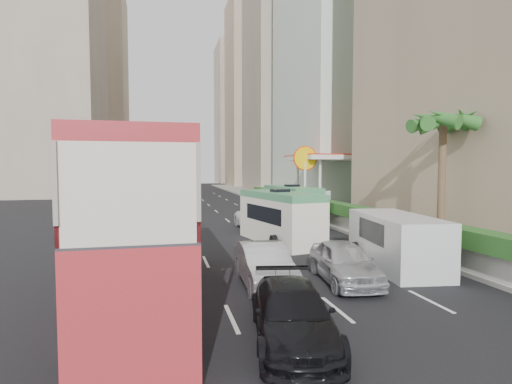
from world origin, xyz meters
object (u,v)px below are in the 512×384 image
object	(u,v)px
car_black	(292,341)
van_asset	(260,230)
car_silver_lane_a	(264,286)
double_decker_bus	(145,223)
panel_van_far	(281,207)
car_silver_lane_b	(344,282)
panel_van_near	(396,241)
minibus_near	(280,217)
palm_tree	(442,186)
minibus_far	(292,206)
shell_station	(328,184)

from	to	relation	value
car_black	van_asset	size ratio (longest dim) A/B	0.88
car_silver_lane_a	car_black	distance (m)	4.66
car_black	van_asset	world-z (taller)	van_asset
double_decker_bus	panel_van_far	bearing A→B (deg)	62.32
car_silver_lane_b	panel_van_far	size ratio (longest dim) A/B	0.98
car_black	panel_van_near	bearing A→B (deg)	52.35
minibus_near	palm_tree	distance (m)	8.53
car_silver_lane_a	double_decker_bus	bearing A→B (deg)	-166.15
palm_tree	car_silver_lane_a	bearing A→B (deg)	-162.13
double_decker_bus	car_silver_lane_a	bearing A→B (deg)	11.97
minibus_near	palm_tree	xyz separation A→B (m)	(6.79, -4.80, 1.93)
double_decker_bus	van_asset	bearing A→B (deg)	62.89
minibus_near	panel_van_near	world-z (taller)	minibus_near
minibus_near	palm_tree	world-z (taller)	palm_tree
minibus_far	shell_station	bearing A→B (deg)	47.79
panel_van_far	shell_station	size ratio (longest dim) A/B	0.57
car_black	palm_tree	size ratio (longest dim) A/B	0.73
car_black	palm_tree	xyz separation A→B (m)	(10.18, 7.77, 3.38)
minibus_far	panel_van_near	size ratio (longest dim) A/B	1.16
van_asset	palm_tree	world-z (taller)	palm_tree
car_silver_lane_b	palm_tree	world-z (taller)	palm_tree
shell_station	double_decker_bus	bearing A→B (deg)	-124.82
car_black	van_asset	distance (m)	17.78
double_decker_bus	shell_station	distance (m)	28.02
panel_van_near	car_silver_lane_a	bearing A→B (deg)	-160.33
car_silver_lane_a	car_black	xyz separation A→B (m)	(-0.46, -4.63, 0.00)
shell_station	car_black	bearing A→B (deg)	-114.83
double_decker_bus	car_silver_lane_b	xyz separation A→B (m)	(7.08, 0.62, -2.53)
minibus_far	car_silver_lane_a	bearing A→B (deg)	-115.91
car_silver_lane_b	panel_van_near	distance (m)	3.69
double_decker_bus	minibus_near	xyz separation A→B (m)	(7.01, 8.80, -1.08)
double_decker_bus	car_black	bearing A→B (deg)	-46.18
car_silver_lane_a	panel_van_near	world-z (taller)	panel_van_near
palm_tree	car_silver_lane_b	bearing A→B (deg)	-153.28
car_silver_lane_a	minibus_far	distance (m)	15.45
van_asset	panel_van_far	xyz separation A→B (m)	(3.29, 5.94, 0.91)
minibus_near	palm_tree	size ratio (longest dim) A/B	1.02
car_silver_lane_a	shell_station	bearing A→B (deg)	63.57
van_asset	car_silver_lane_a	bearing A→B (deg)	-108.14
minibus_near	van_asset	bearing A→B (deg)	78.35
car_silver_lane_b	shell_station	world-z (taller)	shell_station
car_silver_lane_a	van_asset	distance (m)	13.16
palm_tree	car_black	bearing A→B (deg)	-142.66
car_silver_lane_b	shell_station	size ratio (longest dim) A/B	0.56
car_black	minibus_far	distance (m)	19.95
double_decker_bus	car_silver_lane_b	world-z (taller)	double_decker_bus
minibus_near	panel_van_far	size ratio (longest dim) A/B	1.44
car_silver_lane_a	palm_tree	size ratio (longest dim) A/B	0.71
car_silver_lane_b	palm_tree	bearing A→B (deg)	32.85
panel_van_far	car_silver_lane_a	bearing A→B (deg)	-104.51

